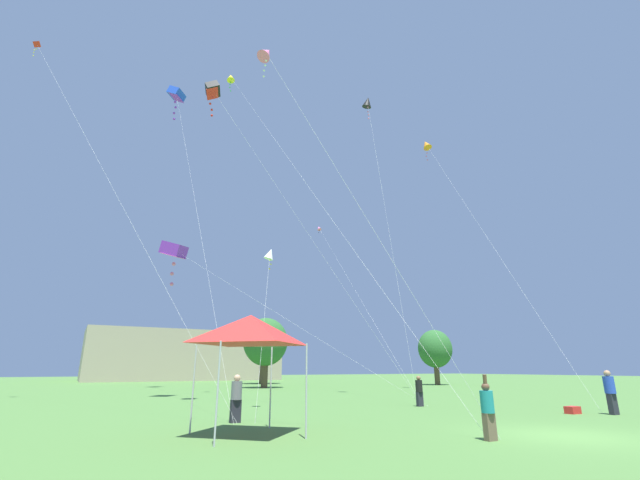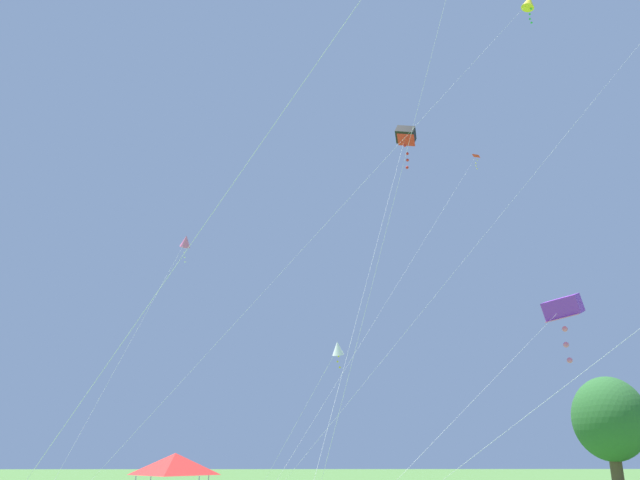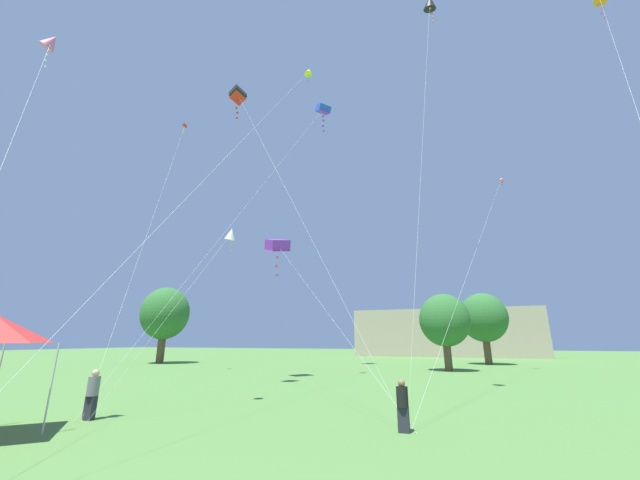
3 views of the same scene
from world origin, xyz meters
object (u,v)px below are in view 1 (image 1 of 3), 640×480
(person_teal_shirt, at_px, (488,408))
(kite_orange_diamond_5, at_px, (426,145))
(cooler_box, at_px, (573,410))
(kite_black_box_7, at_px, (213,91))
(person_grey_shirt, at_px, (236,396))
(kite_black_diamond_9, at_px, (367,103))
(kite_white_diamond_1, at_px, (270,254))
(kite_red_delta_6, at_px, (42,56))
(kite_blue_box_3, at_px, (176,95))
(kite_pink_diamond_8, at_px, (319,229))
(person_black_shirt, at_px, (419,390))
(kite_yellow_diamond_4, at_px, (231,78))
(kite_purple_box_0, at_px, (174,251))
(kite_pink_diamond_2, at_px, (267,54))
(festival_tent, at_px, (250,330))
(person_blue_shirt, at_px, (610,390))

(person_teal_shirt, bearing_deg, kite_orange_diamond_5, -150.83)
(cooler_box, xyz_separation_m, kite_black_box_7, (-13.71, 11.45, 18.36))
(person_grey_shirt, height_order, kite_black_diamond_9, kite_black_diamond_9)
(kite_white_diamond_1, bearing_deg, kite_red_delta_6, 142.91)
(kite_blue_box_3, distance_m, kite_pink_diamond_8, 20.96)
(kite_red_delta_6, bearing_deg, kite_orange_diamond_5, -1.69)
(person_black_shirt, xyz_separation_m, kite_yellow_diamond_4, (-7.77, 11.32, 23.59))
(kite_orange_diamond_5, height_order, kite_pink_diamond_8, kite_orange_diamond_5)
(cooler_box, distance_m, kite_blue_box_3, 42.35)
(kite_purple_box_0, distance_m, kite_blue_box_3, 21.37)
(person_teal_shirt, xyz_separation_m, kite_pink_diamond_2, (-5.41, 3.81, 12.23))
(kite_white_diamond_1, bearing_deg, kite_pink_diamond_8, 55.28)
(kite_red_delta_6, bearing_deg, festival_tent, -60.94)
(festival_tent, relative_size, kite_white_diamond_1, 0.44)
(kite_orange_diamond_5, bearing_deg, person_grey_shirt, -151.65)
(person_teal_shirt, relative_size, kite_red_delta_6, 0.08)
(person_blue_shirt, bearing_deg, kite_orange_diamond_5, 172.53)
(kite_white_diamond_1, bearing_deg, kite_blue_box_3, 96.90)
(kite_purple_box_0, height_order, kite_red_delta_6, kite_red_delta_6)
(person_blue_shirt, bearing_deg, kite_yellow_diamond_4, -129.83)
(person_black_shirt, height_order, kite_white_diamond_1, kite_white_diamond_1)
(kite_white_diamond_1, distance_m, kite_orange_diamond_5, 26.90)
(person_black_shirt, relative_size, kite_pink_diamond_2, 0.11)
(kite_pink_diamond_2, distance_m, kite_black_box_7, 12.09)
(kite_yellow_diamond_4, xyz_separation_m, kite_pink_diamond_8, (15.20, 12.46, -6.82))
(kite_white_diamond_1, height_order, kite_blue_box_3, kite_blue_box_3)
(person_grey_shirt, distance_m, kite_purple_box_0, 16.82)
(festival_tent, height_order, kite_pink_diamond_2, kite_pink_diamond_2)
(person_black_shirt, height_order, kite_red_delta_6, kite_red_delta_6)
(person_teal_shirt, relative_size, kite_purple_box_0, 0.13)
(kite_pink_diamond_8, bearing_deg, person_grey_shirt, -124.84)
(cooler_box, bearing_deg, kite_orange_diamond_5, 61.15)
(kite_black_box_7, bearing_deg, person_teal_shirt, -71.91)
(person_grey_shirt, distance_m, kite_pink_diamond_8, 35.48)
(kite_purple_box_0, relative_size, kite_orange_diamond_5, 0.57)
(kite_yellow_diamond_4, bearing_deg, person_grey_shirt, -101.45)
(kite_yellow_diamond_4, xyz_separation_m, kite_red_delta_6, (-12.51, -0.07, -3.03))
(kite_orange_diamond_5, xyz_separation_m, kite_pink_diamond_8, (-4.76, 13.48, -5.76))
(person_blue_shirt, relative_size, kite_orange_diamond_5, 0.07)
(person_grey_shirt, bearing_deg, kite_pink_diamond_8, 7.06)
(person_black_shirt, height_order, kite_black_box_7, kite_black_box_7)
(kite_black_box_7, bearing_deg, kite_purple_box_0, 91.27)
(person_black_shirt, bearing_deg, cooler_box, 2.63)
(person_blue_shirt, relative_size, kite_red_delta_6, 0.08)
(kite_blue_box_3, xyz_separation_m, kite_yellow_diamond_4, (2.48, -10.90, -4.32))
(kite_black_box_7, relative_size, kite_pink_diamond_8, 0.78)
(person_teal_shirt, bearing_deg, kite_black_diamond_9, -135.08)
(festival_tent, bearing_deg, kite_red_delta_6, 119.06)
(kite_white_diamond_1, distance_m, kite_blue_box_3, 29.58)
(kite_purple_box_0, distance_m, kite_yellow_diamond_4, 14.95)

